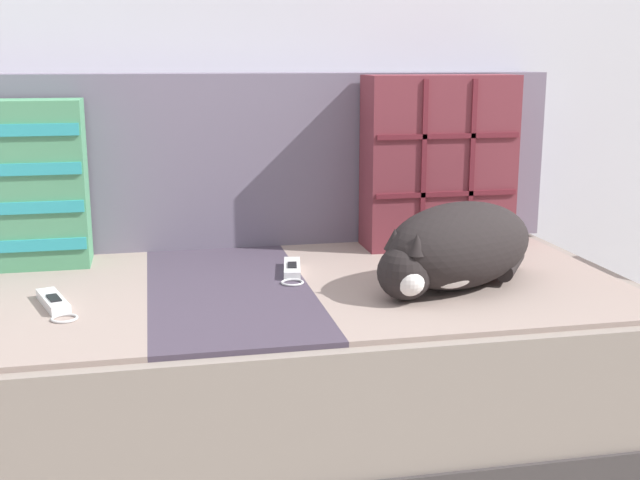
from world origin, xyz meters
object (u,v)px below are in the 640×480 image
(couch, at_px, (152,384))
(sleeping_cat, at_px, (455,248))
(throw_pillow_quilted, at_px, (438,162))
(game_remote_near, at_px, (292,269))
(game_remote_far, at_px, (54,303))

(couch, height_order, sleeping_cat, sleeping_cat)
(throw_pillow_quilted, distance_m, game_remote_near, 0.49)
(couch, distance_m, game_remote_near, 0.39)
(throw_pillow_quilted, bearing_deg, sleeping_cat, -104.52)
(throw_pillow_quilted, bearing_deg, game_remote_near, -154.46)
(throw_pillow_quilted, xyz_separation_m, game_remote_near, (-0.41, -0.19, -0.20))
(couch, relative_size, sleeping_cat, 4.92)
(game_remote_near, relative_size, game_remote_far, 0.98)
(game_remote_far, bearing_deg, sleeping_cat, -2.41)
(throw_pillow_quilted, bearing_deg, couch, -161.98)
(sleeping_cat, distance_m, game_remote_far, 0.80)
(throw_pillow_quilted, distance_m, game_remote_far, 0.98)
(game_remote_near, xyz_separation_m, game_remote_far, (-0.49, -0.15, 0.00))
(throw_pillow_quilted, relative_size, game_remote_near, 2.22)
(sleeping_cat, relative_size, game_remote_near, 2.25)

